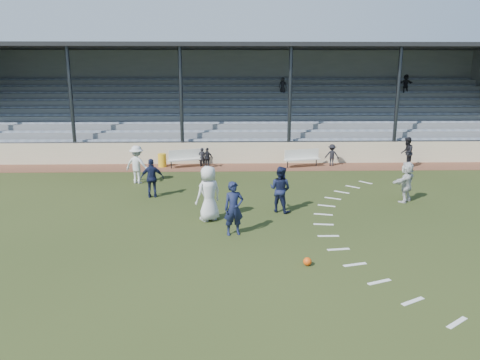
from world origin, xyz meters
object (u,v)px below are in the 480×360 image
object	(u,v)px
bench_right	(302,157)
player_navy_lead	(234,208)
official	(407,152)
bench_left	(187,157)
football	(307,261)
trash_bin	(162,160)
player_white_lead	(209,193)

from	to	relation	value
bench_right	player_navy_lead	size ratio (longest dim) A/B	1.13
bench_right	official	size ratio (longest dim) A/B	1.22
bench_left	football	world-z (taller)	bench_left
trash_bin	player_navy_lead	size ratio (longest dim) A/B	0.40
bench_left	trash_bin	distance (m)	1.36
bench_right	bench_left	bearing A→B (deg)	163.49
official	player_white_lead	bearing A→B (deg)	-23.28
bench_right	football	size ratio (longest dim) A/B	8.57
bench_right	trash_bin	bearing A→B (deg)	163.36
bench_left	official	distance (m)	11.92
player_white_lead	football	bearing A→B (deg)	90.40
trash_bin	bench_left	bearing A→B (deg)	-2.00
player_white_lead	trash_bin	bearing A→B (deg)	-107.85
football	player_navy_lead	xyz separation A→B (m)	(-2.04, 2.51, 0.78)
bench_left	official	xyz separation A→B (m)	(11.91, -0.48, 0.27)
trash_bin	player_navy_lead	distance (m)	11.12
bench_right	player_navy_lead	distance (m)	10.96
player_white_lead	player_navy_lead	bearing A→B (deg)	84.91
bench_left	official	size ratio (longest dim) A/B	1.21
football	player_navy_lead	world-z (taller)	player_navy_lead
bench_right	player_navy_lead	bearing A→B (deg)	-125.81
official	trash_bin	bearing A→B (deg)	-64.70
player_white_lead	bench_left	bearing A→B (deg)	-115.87
player_navy_lead	player_white_lead	bearing A→B (deg)	107.13
bench_right	official	bearing A→B (deg)	-18.71
player_navy_lead	bench_right	bearing A→B (deg)	55.88
bench_left	trash_bin	size ratio (longest dim) A/B	2.79
bench_right	trash_bin	world-z (taller)	bench_right
trash_bin	official	world-z (taller)	official
player_navy_lead	official	bearing A→B (deg)	32.78
trash_bin	football	world-z (taller)	trash_bin
bench_right	official	distance (m)	5.64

